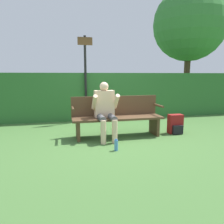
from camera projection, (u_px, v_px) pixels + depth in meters
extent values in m
plane|color=#426B33|center=(118.00, 136.00, 4.85)|extent=(40.00, 40.00, 0.00)
cube|color=#2D662D|center=(101.00, 96.00, 6.70)|extent=(12.00, 0.35, 1.41)
cube|color=#513823|center=(118.00, 118.00, 4.78)|extent=(1.98, 0.52, 0.05)
cube|color=#513823|center=(115.00, 106.00, 4.97)|extent=(1.98, 0.04, 0.44)
cube|color=#513823|center=(78.00, 130.00, 4.63)|extent=(0.06, 0.46, 0.40)
cube|color=#513823|center=(154.00, 126.00, 5.01)|extent=(0.06, 0.46, 0.40)
cylinder|color=#513823|center=(73.00, 108.00, 4.53)|extent=(0.05, 0.46, 0.05)
cylinder|color=#513823|center=(159.00, 106.00, 4.96)|extent=(0.05, 0.46, 0.05)
cube|color=beige|center=(104.00, 104.00, 4.72)|extent=(0.42, 0.22, 0.58)
sphere|color=beige|center=(104.00, 86.00, 4.65)|extent=(0.19, 0.19, 0.19)
cylinder|color=#4C4C51|center=(101.00, 118.00, 4.50)|extent=(0.13, 0.49, 0.13)
cylinder|color=#4C4C51|center=(112.00, 117.00, 4.55)|extent=(0.13, 0.49, 0.13)
cylinder|color=beige|center=(103.00, 132.00, 4.30)|extent=(0.11, 0.11, 0.48)
cylinder|color=beige|center=(115.00, 131.00, 4.35)|extent=(0.11, 0.11, 0.48)
cylinder|color=beige|center=(94.00, 102.00, 4.52)|extent=(0.09, 0.35, 0.35)
cylinder|color=beige|center=(116.00, 102.00, 4.62)|extent=(0.09, 0.35, 0.35)
cube|color=maroon|center=(175.00, 124.00, 5.10)|extent=(0.33, 0.19, 0.45)
cube|color=black|center=(178.00, 130.00, 5.00)|extent=(0.24, 0.07, 0.20)
cylinder|color=#4C8CCC|center=(116.00, 145.00, 3.93)|extent=(0.07, 0.07, 0.20)
cylinder|color=#2D66B2|center=(116.00, 140.00, 3.91)|extent=(0.04, 0.04, 0.02)
cylinder|color=black|center=(86.00, 80.00, 6.26)|extent=(0.07, 0.07, 2.43)
cube|color=brown|center=(85.00, 41.00, 6.04)|extent=(0.41, 0.02, 0.21)
cube|color=#2D4784|center=(6.00, 88.00, 14.34)|extent=(4.90, 3.15, 0.59)
cube|color=#333D4C|center=(5.00, 80.00, 14.25)|extent=(2.58, 2.21, 0.46)
cylinder|color=black|center=(26.00, 89.00, 15.83)|extent=(0.69, 0.38, 0.66)
cylinder|color=black|center=(31.00, 91.00, 14.35)|extent=(0.69, 0.38, 0.66)
cylinder|color=#4C3823|center=(187.00, 78.00, 9.09)|extent=(0.24, 0.24, 2.48)
sphere|color=#387A38|center=(190.00, 24.00, 8.74)|extent=(2.90, 2.90, 2.90)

